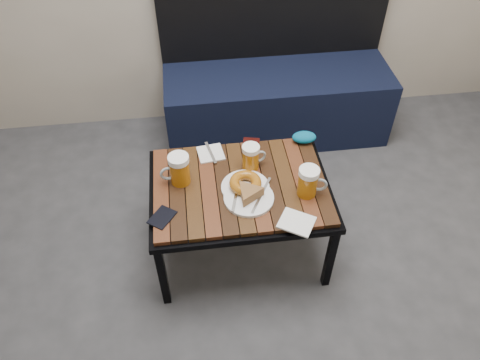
{
  "coord_description": "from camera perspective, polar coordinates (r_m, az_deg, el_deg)",
  "views": [
    {
      "loc": [
        -0.36,
        -0.67,
        2.03
      ],
      "look_at": [
        -0.16,
        0.82,
        0.5
      ],
      "focal_mm": 35.0,
      "sensor_mm": 36.0,
      "label": 1
    }
  ],
  "objects": [
    {
      "name": "napkin_right",
      "position": [
        2.02,
        6.9,
        -5.15
      ],
      "size": [
        0.18,
        0.18,
        0.01
      ],
      "rotation": [
        0.0,
        0.0,
        -0.56
      ],
      "color": "white",
      "rests_on": "cafe_table"
    },
    {
      "name": "bench",
      "position": [
        3.05,
        4.42,
        10.22
      ],
      "size": [
        1.4,
        0.5,
        0.95
      ],
      "color": "black",
      "rests_on": "ground"
    },
    {
      "name": "plate_bagel",
      "position": [
        2.12,
        0.66,
        -0.61
      ],
      "size": [
        0.24,
        0.28,
        0.06
      ],
      "color": "white",
      "rests_on": "cafe_table"
    },
    {
      "name": "beer_mug_left",
      "position": [
        2.14,
        -7.46,
        1.3
      ],
      "size": [
        0.14,
        0.1,
        0.15
      ],
      "rotation": [
        0.0,
        0.0,
        3.26
      ],
      "color": "#A35C0D",
      "rests_on": "cafe_table"
    },
    {
      "name": "cafe_table",
      "position": [
        2.19,
        0.0,
        -1.32
      ],
      "size": [
        0.84,
        0.62,
        0.47
      ],
      "color": "black",
      "rests_on": "ground"
    },
    {
      "name": "beer_mug_centre",
      "position": [
        2.2,
        1.38,
        2.82
      ],
      "size": [
        0.13,
        0.1,
        0.13
      ],
      "rotation": [
        0.0,
        0.0,
        0.28
      ],
      "color": "#A35C0D",
      "rests_on": "cafe_table"
    },
    {
      "name": "beer_mug_right",
      "position": [
        2.09,
        8.36,
        -0.21
      ],
      "size": [
        0.14,
        0.1,
        0.15
      ],
      "rotation": [
        0.0,
        0.0,
        -0.22
      ],
      "color": "#A35C0D",
      "rests_on": "cafe_table"
    },
    {
      "name": "passport_navy",
      "position": [
        2.05,
        -9.48,
        -4.51
      ],
      "size": [
        0.14,
        0.14,
        0.01
      ],
      "primitive_type": "cube",
      "rotation": [
        0.0,
        0.0,
        -0.63
      ],
      "color": "black",
      "rests_on": "cafe_table"
    },
    {
      "name": "passport_burgundy",
      "position": [
        2.36,
        1.34,
        4.24
      ],
      "size": [
        0.1,
        0.13,
        0.01
      ],
      "primitive_type": "cube",
      "rotation": [
        0.0,
        0.0,
        -0.21
      ],
      "color": "black",
      "rests_on": "cafe_table"
    },
    {
      "name": "plate_pie",
      "position": [
        2.08,
        1.08,
        -1.87
      ],
      "size": [
        0.23,
        0.23,
        0.06
      ],
      "color": "white",
      "rests_on": "cafe_table"
    },
    {
      "name": "knit_pouch",
      "position": [
        2.39,
        7.82,
        5.19
      ],
      "size": [
        0.13,
        0.09,
        0.05
      ],
      "primitive_type": "ellipsoid",
      "rotation": [
        0.0,
        0.0,
        -0.07
      ],
      "color": "#05538B",
      "rests_on": "cafe_table"
    },
    {
      "name": "napkin_left",
      "position": [
        2.31,
        -3.6,
        3.27
      ],
      "size": [
        0.14,
        0.16,
        0.01
      ],
      "rotation": [
        0.0,
        0.0,
        0.13
      ],
      "color": "white",
      "rests_on": "cafe_table"
    }
  ]
}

